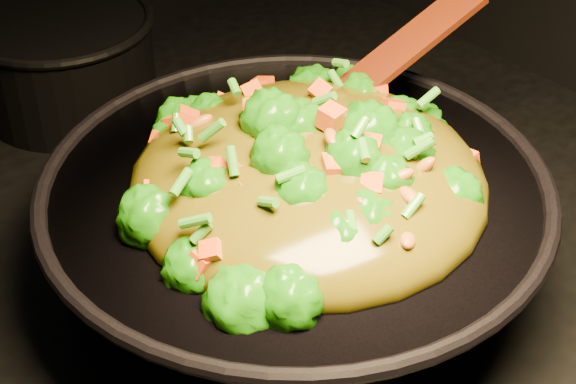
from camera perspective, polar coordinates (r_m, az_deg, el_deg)
wok at (r=0.82m, az=0.45°, el=-2.97°), size 0.55×0.55×0.13m
stir_fry at (r=0.75m, az=1.37°, el=3.58°), size 0.39×0.39×0.11m
spatula at (r=0.86m, az=5.52°, el=7.68°), size 0.26×0.06×0.11m
back_pot at (r=1.13m, az=-14.16°, el=8.12°), size 0.22×0.22×0.12m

